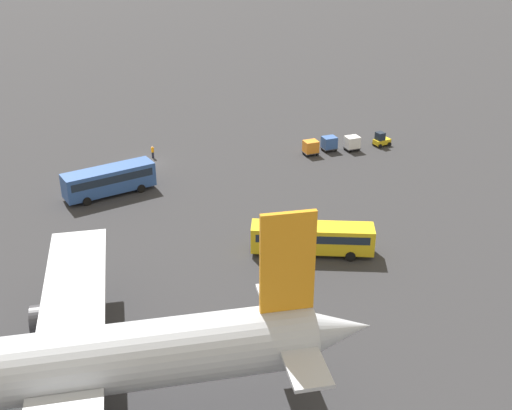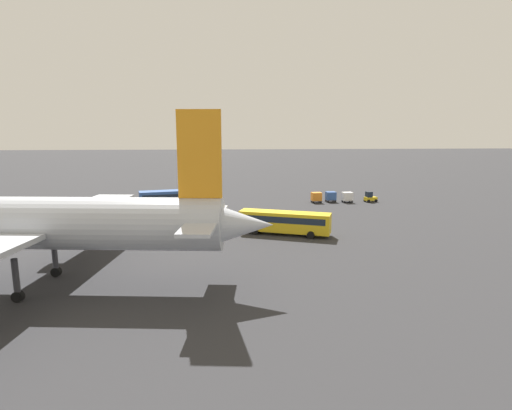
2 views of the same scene
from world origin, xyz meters
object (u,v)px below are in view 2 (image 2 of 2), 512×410
at_px(shuttle_bus_far, 284,221).
at_px(cargo_cart_white, 347,197).
at_px(cargo_cart_orange, 316,197).
at_px(airplane, 18,224).
at_px(worker_person, 211,195).
at_px(baggage_tug, 370,197).
at_px(cargo_cart_blue, 331,196).
at_px(shuttle_bus_near, 171,198).

height_order(shuttle_bus_far, cargo_cart_white, shuttle_bus_far).
height_order(shuttle_bus_far, cargo_cart_orange, shuttle_bus_far).
xyz_separation_m(airplane, worker_person, (-15.77, -47.68, -4.90)).
distance_m(baggage_tug, cargo_cart_orange, 11.02).
distance_m(cargo_cart_white, cargo_cart_blue, 3.25).
distance_m(shuttle_bus_near, baggage_tug, 39.34).
bearing_deg(worker_person, cargo_cart_white, 166.63).
relative_size(airplane, worker_person, 25.48).
height_order(cargo_cart_blue, cargo_cart_orange, same).
height_order(cargo_cart_white, cargo_cart_orange, same).
xyz_separation_m(shuttle_bus_near, worker_person, (-7.15, -9.99, -1.14)).
xyz_separation_m(shuttle_bus_far, cargo_cart_white, (-16.92, -24.49, -0.67)).
bearing_deg(shuttle_bus_far, baggage_tug, -108.86).
height_order(shuttle_bus_far, cargo_cart_blue, shuttle_bus_far).
distance_m(worker_person, cargo_cart_orange, 21.86).
xyz_separation_m(shuttle_bus_near, cargo_cart_white, (-34.35, -3.52, -0.82)).
distance_m(airplane, cargo_cart_orange, 55.65).
relative_size(baggage_tug, cargo_cart_blue, 1.25).
xyz_separation_m(airplane, cargo_cart_white, (-42.98, -41.21, -4.58)).
distance_m(airplane, shuttle_bus_far, 31.21).
distance_m(airplane, baggage_tug, 63.42).
height_order(airplane, baggage_tug, airplane).
distance_m(shuttle_bus_near, cargo_cart_orange, 28.40).
relative_size(airplane, shuttle_bus_far, 3.59).
distance_m(shuttle_bus_near, cargo_cart_white, 34.54).
bearing_deg(cargo_cart_orange, worker_person, -16.31).
distance_m(baggage_tug, cargo_cart_white, 4.80).
xyz_separation_m(baggage_tug, worker_person, (32.00, -6.24, -0.07)).
xyz_separation_m(shuttle_bus_far, cargo_cart_blue, (-13.81, -25.43, -0.67)).
bearing_deg(shuttle_bus_far, cargo_cart_blue, -96.05).
height_order(shuttle_bus_near, cargo_cart_orange, shuttle_bus_near).
distance_m(worker_person, cargo_cart_blue, 24.72).
height_order(cargo_cart_white, cargo_cart_blue, same).
relative_size(shuttle_bus_far, worker_person, 7.10).
xyz_separation_m(shuttle_bus_near, cargo_cart_blue, (-31.24, -4.47, -0.82)).
relative_size(shuttle_bus_near, cargo_cart_white, 5.48).
xyz_separation_m(worker_person, cargo_cart_orange, (-20.98, 6.14, 0.32)).
distance_m(baggage_tug, cargo_cart_blue, 7.94).
distance_m(shuttle_bus_far, baggage_tug, 32.90).
distance_m(shuttle_bus_far, cargo_cart_white, 29.77).
height_order(airplane, cargo_cart_orange, airplane).
xyz_separation_m(airplane, cargo_cart_blue, (-39.87, -42.16, -4.58)).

